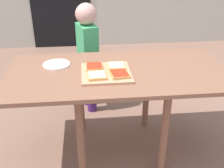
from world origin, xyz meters
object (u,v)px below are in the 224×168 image
at_px(dining_table, 118,80).
at_px(pizza_slice_near_right, 120,74).
at_px(pizza_slice_far_left, 94,67).
at_px(pizza_slice_near_left, 97,75).
at_px(child_left, 88,50).
at_px(plate_white_left, 57,64).
at_px(cutting_board, 106,73).
at_px(pizza_slice_far_right, 116,66).

xyz_separation_m(dining_table, pizza_slice_near_right, (-0.01, -0.11, 0.10)).
bearing_deg(pizza_slice_near_right, dining_table, 86.71).
relative_size(dining_table, pizza_slice_near_right, 11.06).
bearing_deg(pizza_slice_far_left, pizza_slice_near_left, -86.06).
height_order(pizza_slice_near_right, child_left, child_left).
xyz_separation_m(pizza_slice_near_left, plate_white_left, (-0.28, 0.27, -0.02)).
relative_size(cutting_board, child_left, 0.32).
bearing_deg(plate_white_left, pizza_slice_near_right, -30.93).
height_order(dining_table, pizza_slice_near_left, pizza_slice_near_left).
relative_size(pizza_slice_near_left, plate_white_left, 0.67).
xyz_separation_m(dining_table, pizza_slice_near_left, (-0.16, -0.12, 0.10)).
bearing_deg(pizza_slice_near_left, child_left, 93.49).
relative_size(cutting_board, plate_white_left, 1.69).
bearing_deg(plate_white_left, child_left, 64.94).
bearing_deg(dining_table, child_left, 107.41).
bearing_deg(cutting_board, pizza_slice_far_left, 135.60).
xyz_separation_m(pizza_slice_far_right, pizza_slice_near_left, (-0.15, -0.14, 0.00)).
bearing_deg(dining_table, plate_white_left, 161.70).
bearing_deg(cutting_board, dining_table, 28.32).
bearing_deg(cutting_board, plate_white_left, 150.98).
bearing_deg(cutting_board, pizza_slice_near_left, -133.60).
distance_m(dining_table, cutting_board, 0.13).
distance_m(pizza_slice_far_right, child_left, 0.67).
xyz_separation_m(pizza_slice_far_right, pizza_slice_far_left, (-0.16, 0.01, 0.00)).
bearing_deg(dining_table, pizza_slice_far_right, 120.71).
xyz_separation_m(dining_table, cutting_board, (-0.09, -0.05, 0.09)).
distance_m(pizza_slice_near_left, pizza_slice_far_left, 0.15).
bearing_deg(dining_table, pizza_slice_far_left, 170.89).
height_order(pizza_slice_near_left, pizza_slice_near_right, same).
xyz_separation_m(pizza_slice_far_right, child_left, (-0.19, 0.63, -0.11)).
distance_m(pizza_slice_far_left, plate_white_left, 0.30).
height_order(cutting_board, child_left, child_left).
bearing_deg(pizza_slice_far_left, child_left, 93.39).
distance_m(cutting_board, pizza_slice_far_left, 0.11).
relative_size(pizza_slice_far_right, pizza_slice_near_left, 0.96).
relative_size(pizza_slice_near_left, child_left, 0.13).
distance_m(dining_table, plate_white_left, 0.47).
height_order(pizza_slice_far_right, plate_white_left, pizza_slice_far_right).
xyz_separation_m(cutting_board, pizza_slice_far_right, (0.08, 0.07, 0.02)).
bearing_deg(child_left, cutting_board, -80.75).
relative_size(dining_table, pizza_slice_far_left, 12.43).
distance_m(dining_table, pizza_slice_far_right, 0.11).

